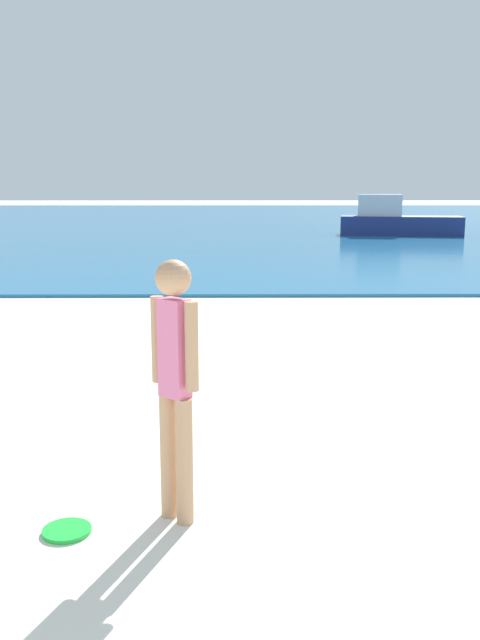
{
  "coord_description": "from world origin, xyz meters",
  "views": [
    {
      "loc": [
        -0.22,
        0.32,
        1.93
      ],
      "look_at": [
        -0.17,
        6.45,
        0.74
      ],
      "focal_mm": 38.73,
      "sensor_mm": 36.0,
      "label": 1
    }
  ],
  "objects": [
    {
      "name": "water",
      "position": [
        0.0,
        42.37,
        0.03
      ],
      "size": [
        160.0,
        60.0,
        0.06
      ],
      "primitive_type": "cube",
      "color": "#1E6B9E",
      "rests_on": "ground"
    },
    {
      "name": "frisbee",
      "position": [
        -1.17,
        3.93,
        0.01
      ],
      "size": [
        0.28,
        0.28,
        0.03
      ],
      "primitive_type": "cylinder",
      "color": "green",
      "rests_on": "ground"
    },
    {
      "name": "boat_near",
      "position": [
        6.12,
        27.46,
        0.6
      ],
      "size": [
        4.82,
        2.25,
        1.57
      ],
      "rotation": [
        0.0,
        0.0,
        -0.17
      ],
      "color": "navy",
      "rests_on": "water"
    },
    {
      "name": "person_standing",
      "position": [
        -0.56,
        4.1,
        0.87
      ],
      "size": [
        0.28,
        0.26,
        1.53
      ],
      "rotation": [
        0.0,
        0.0,
        2.41
      ],
      "color": "tan",
      "rests_on": "ground"
    }
  ]
}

